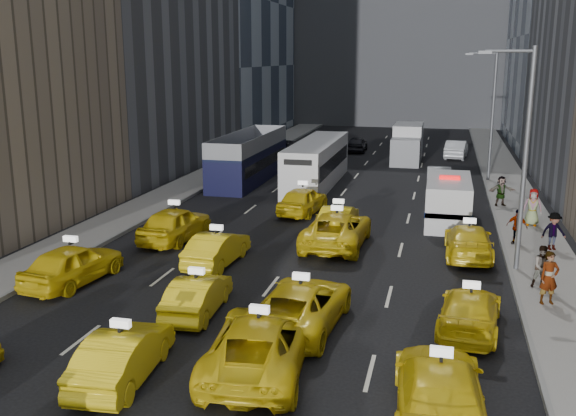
# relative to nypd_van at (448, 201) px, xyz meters

# --- Properties ---
(ground) EXTENTS (160.00, 160.00, 0.00)m
(ground) POSITION_rel_nypd_van_xyz_m (-6.55, -19.64, -1.14)
(ground) COLOR black
(ground) RESTS_ON ground
(sidewalk_west) EXTENTS (3.00, 90.00, 0.15)m
(sidewalk_west) POSITION_rel_nypd_van_xyz_m (-17.05, 5.36, -1.06)
(sidewalk_west) COLOR gray
(sidewalk_west) RESTS_ON ground
(sidewalk_east) EXTENTS (3.00, 90.00, 0.15)m
(sidewalk_east) POSITION_rel_nypd_van_xyz_m (3.95, 5.36, -1.06)
(sidewalk_east) COLOR gray
(sidewalk_east) RESTS_ON ground
(curb_west) EXTENTS (0.15, 90.00, 0.18)m
(curb_west) POSITION_rel_nypd_van_xyz_m (-15.60, 5.36, -1.05)
(curb_west) COLOR slate
(curb_west) RESTS_ON ground
(curb_east) EXTENTS (0.15, 90.00, 0.18)m
(curb_east) POSITION_rel_nypd_van_xyz_m (2.50, 5.36, -1.05)
(curb_east) COLOR slate
(curb_east) RESTS_ON ground
(streetlight_near) EXTENTS (2.15, 0.22, 9.00)m
(streetlight_near) POSITION_rel_nypd_van_xyz_m (2.63, -7.64, 3.78)
(streetlight_near) COLOR #595B60
(streetlight_near) RESTS_ON ground
(streetlight_far) EXTENTS (2.15, 0.22, 9.00)m
(streetlight_far) POSITION_rel_nypd_van_xyz_m (2.63, 12.36, 3.78)
(streetlight_far) COLOR #595B60
(streetlight_far) RESTS_ON ground
(taxi_5) EXTENTS (1.85, 4.41, 1.42)m
(taxi_5) POSITION_rel_nypd_van_xyz_m (-8.55, -19.60, -0.43)
(taxi_5) COLOR yellow
(taxi_5) RESTS_ON ground
(taxi_6) EXTENTS (3.14, 5.90, 1.58)m
(taxi_6) POSITION_rel_nypd_van_xyz_m (-5.09, -18.15, -0.35)
(taxi_6) COLOR yellow
(taxi_6) RESTS_ON ground
(taxi_7) EXTENTS (2.48, 5.41, 1.53)m
(taxi_7) POSITION_rel_nypd_van_xyz_m (-0.17, -19.54, -0.37)
(taxi_7) COLOR yellow
(taxi_7) RESTS_ON ground
(taxi_8) EXTENTS (2.44, 4.83, 1.58)m
(taxi_8) POSITION_rel_nypd_van_xyz_m (-14.08, -13.14, -0.35)
(taxi_8) COLOR yellow
(taxi_8) RESTS_ON ground
(taxi_9) EXTENTS (1.64, 4.10, 1.33)m
(taxi_9) POSITION_rel_nypd_van_xyz_m (-8.28, -14.81, -0.47)
(taxi_9) COLOR yellow
(taxi_9) RESTS_ON ground
(taxi_10) EXTENTS (2.88, 5.57, 1.50)m
(taxi_10) POSITION_rel_nypd_van_xyz_m (-4.62, -15.01, -0.38)
(taxi_10) COLOR yellow
(taxi_10) RESTS_ON ground
(taxi_11) EXTENTS (2.29, 4.71, 1.32)m
(taxi_11) POSITION_rel_nypd_van_xyz_m (0.71, -14.00, -0.47)
(taxi_11) COLOR yellow
(taxi_11) RESTS_ON ground
(taxi_12) EXTENTS (2.27, 4.97, 1.65)m
(taxi_12) POSITION_rel_nypd_van_xyz_m (-12.65, -6.63, -0.31)
(taxi_12) COLOR yellow
(taxi_12) RESTS_ON ground
(taxi_13) EXTENTS (1.72, 4.33, 1.40)m
(taxi_13) POSITION_rel_nypd_van_xyz_m (-9.47, -9.58, -0.43)
(taxi_13) COLOR yellow
(taxi_13) RESTS_ON ground
(taxi_14) EXTENTS (2.76, 5.79, 1.60)m
(taxi_14) POSITION_rel_nypd_van_xyz_m (-5.00, -5.70, -0.34)
(taxi_14) COLOR yellow
(taxi_14) RESTS_ON ground
(taxi_15) EXTENTS (2.08, 4.91, 1.41)m
(taxi_15) POSITION_rel_nypd_van_xyz_m (0.89, -5.94, -0.43)
(taxi_15) COLOR yellow
(taxi_15) RESTS_ON ground
(taxi_16) EXTENTS (2.37, 4.70, 1.54)m
(taxi_16) POSITION_rel_nypd_van_xyz_m (-7.89, 0.08, -0.37)
(taxi_16) COLOR yellow
(taxi_16) RESTS_ON ground
(taxi_17) EXTENTS (1.53, 4.26, 1.40)m
(taxi_17) POSITION_rel_nypd_van_xyz_m (-5.30, -3.43, -0.44)
(taxi_17) COLOR yellow
(taxi_17) RESTS_ON ground
(nypd_van) EXTENTS (2.79, 6.02, 2.51)m
(nypd_van) POSITION_rel_nypd_van_xyz_m (0.00, 0.00, 0.00)
(nypd_van) COLOR silver
(nypd_van) RESTS_ON ground
(double_decker) EXTENTS (3.07, 11.45, 3.30)m
(double_decker) POSITION_rel_nypd_van_xyz_m (-13.71, 8.79, 0.50)
(double_decker) COLOR black
(double_decker) RESTS_ON ground
(city_bus) EXTENTS (3.72, 11.92, 3.03)m
(city_bus) POSITION_rel_nypd_van_xyz_m (-8.73, 8.31, 0.36)
(city_bus) COLOR silver
(city_bus) RESTS_ON ground
(box_truck) EXTENTS (2.91, 6.88, 3.06)m
(box_truck) POSITION_rel_nypd_van_xyz_m (-3.36, 19.97, 0.37)
(box_truck) COLOR silver
(box_truck) RESTS_ON ground
(misc_car_0) EXTENTS (1.67, 4.46, 1.46)m
(misc_car_0) POSITION_rel_nypd_van_xyz_m (-0.62, 9.39, -0.41)
(misc_car_0) COLOR #9EA1A5
(misc_car_0) RESTS_ON ground
(misc_car_1) EXTENTS (2.98, 5.98, 1.63)m
(misc_car_1) POSITION_rel_nypd_van_xyz_m (-13.43, 18.89, -0.32)
(misc_car_1) COLOR black
(misc_car_1) RESTS_ON ground
(misc_car_2) EXTENTS (2.11, 4.94, 1.42)m
(misc_car_2) POSITION_rel_nypd_van_xyz_m (-3.61, 27.68, -0.43)
(misc_car_2) COLOR gray
(misc_car_2) RESTS_ON ground
(misc_car_3) EXTENTS (1.77, 4.17, 1.41)m
(misc_car_3) POSITION_rel_nypd_van_xyz_m (-8.18, 24.63, -0.43)
(misc_car_3) COLOR black
(misc_car_3) RESTS_ON ground
(misc_car_4) EXTENTS (2.14, 4.87, 1.56)m
(misc_car_4) POSITION_rel_nypd_van_xyz_m (0.68, 22.89, -0.36)
(misc_car_4) COLOR #B9BDC2
(misc_car_4) RESTS_ON ground
(pedestrian_0) EXTENTS (0.81, 0.68, 1.90)m
(pedestrian_0) POSITION_rel_nypd_van_xyz_m (3.42, -11.38, -0.04)
(pedestrian_0) COLOR gray
(pedestrian_0) RESTS_ON sidewalk_east
(pedestrian_1) EXTENTS (0.85, 0.57, 1.62)m
(pedestrian_1) POSITION_rel_nypd_van_xyz_m (3.45, -9.73, -0.17)
(pedestrian_1) COLOR gray
(pedestrian_1) RESTS_ON sidewalk_east
(pedestrian_2) EXTENTS (1.19, 0.75, 1.71)m
(pedestrian_2) POSITION_rel_nypd_van_xyz_m (4.58, -4.46, -0.13)
(pedestrian_2) COLOR gray
(pedestrian_2) RESTS_ON sidewalk_east
(pedestrian_3) EXTENTS (1.06, 0.80, 1.65)m
(pedestrian_3) POSITION_rel_nypd_van_xyz_m (3.08, -3.90, -0.16)
(pedestrian_3) COLOR gray
(pedestrian_3) RESTS_ON sidewalk_east
(pedestrian_4) EXTENTS (0.99, 0.62, 1.91)m
(pedestrian_4) POSITION_rel_nypd_van_xyz_m (4.19, -0.17, -0.03)
(pedestrian_4) COLOR gray
(pedestrian_4) RESTS_ON sidewalk_east
(pedestrian_5) EXTENTS (1.66, 1.02, 1.73)m
(pedestrian_5) POSITION_rel_nypd_van_xyz_m (2.97, 4.11, -0.12)
(pedestrian_5) COLOR gray
(pedestrian_5) RESTS_ON sidewalk_east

